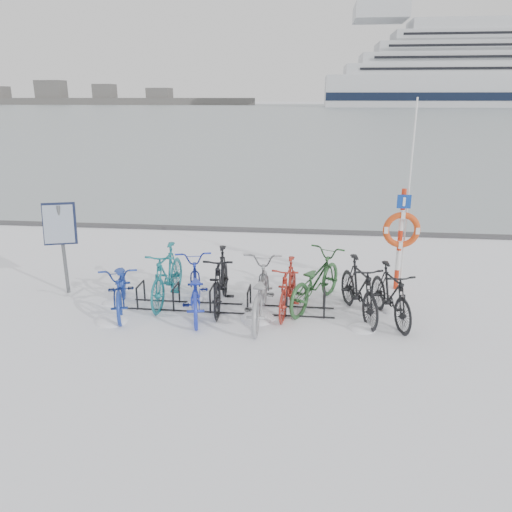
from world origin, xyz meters
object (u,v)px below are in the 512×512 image
at_px(lifebuoy_station, 402,230).
at_px(cruise_ferry, 504,74).
at_px(info_board, 60,229).
at_px(bike_rack, 231,301).

relative_size(lifebuoy_station, cruise_ferry, 0.03).
height_order(info_board, cruise_ferry, cruise_ferry).
xyz_separation_m(bike_rack, cruise_ferry, (76.69, 213.45, 12.69)).
bearing_deg(bike_rack, info_board, 172.76).
bearing_deg(lifebuoy_station, info_board, -172.06).
bearing_deg(info_board, bike_rack, -24.86).
bearing_deg(lifebuoy_station, bike_rack, -157.18).
bearing_deg(cruise_ferry, info_board, -110.64).
relative_size(bike_rack, info_board, 2.07).
bearing_deg(lifebuoy_station, cruise_ferry, 70.92).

